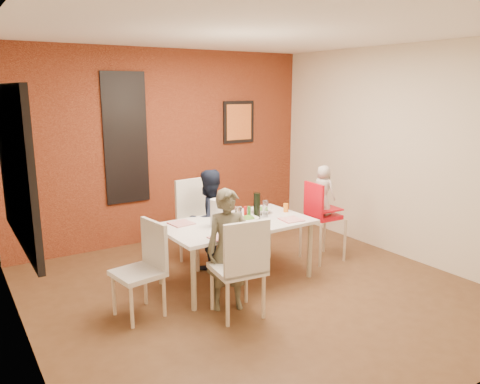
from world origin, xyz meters
TOP-DOWN VIEW (x-y plane):
  - ground at (0.00, 0.00)m, footprint 4.50×4.50m
  - ceiling at (0.00, 0.00)m, footprint 4.50×4.50m
  - wall_back at (0.00, 2.25)m, footprint 4.50×0.02m
  - wall_front at (0.00, -2.25)m, footprint 4.50×0.02m
  - wall_left at (-2.25, 0.00)m, footprint 0.02×4.50m
  - wall_right at (2.25, 0.00)m, footprint 0.02×4.50m
  - brick_accent_wall at (0.00, 2.23)m, footprint 4.50×0.02m
  - picture_window_frame at (-2.22, 0.20)m, footprint 0.05×1.70m
  - picture_window_pane at (-2.21, 0.20)m, footprint 0.02×1.55m
  - glassblock_strip at (-0.60, 2.21)m, footprint 0.55×0.03m
  - glassblock_surround at (-0.60, 2.21)m, footprint 0.60×0.03m
  - art_print_frame at (1.20, 2.21)m, footprint 0.54×0.03m
  - art_print_canvas at (1.20, 2.19)m, footprint 0.44×0.01m
  - dining_table at (-0.01, 0.36)m, footprint 1.69×0.96m
  - chair_near at (-0.45, -0.43)m, footprint 0.51×0.51m
  - chair_far at (-0.08, 1.14)m, footprint 0.52×0.52m
  - chair_left at (-1.18, 0.15)m, footprint 0.49×0.49m
  - high_chair at (1.24, 0.34)m, footprint 0.45×0.45m
  - child_near at (-0.44, -0.18)m, footprint 0.52×0.44m
  - child_far at (-0.08, 0.88)m, footprint 0.66×0.56m
  - toddler at (1.26, 0.34)m, footprint 0.27×0.35m
  - plate_near_left at (-0.45, -0.04)m, footprint 0.23×0.23m
  - plate_far_mid at (-0.01, 0.74)m, footprint 0.26×0.26m
  - plate_near_right at (0.55, 0.08)m, footprint 0.25×0.25m
  - plate_far_left at (-0.57, 0.62)m, footprint 0.26×0.26m
  - salad_bowl_a at (0.10, 0.29)m, footprint 0.24×0.24m
  - salad_bowl_b at (0.45, 0.53)m, footprint 0.25×0.25m
  - wine_bottle at (0.27, 0.36)m, footprint 0.08×0.08m
  - wine_glass_a at (-0.09, 0.20)m, footprint 0.08×0.08m
  - wine_glass_b at (0.39, 0.36)m, footprint 0.07×0.07m
  - paper_towel_roll at (-0.28, 0.33)m, footprint 0.13×0.13m
  - condiment_red at (0.14, 0.40)m, footprint 0.04×0.04m
  - condiment_green at (0.16, 0.36)m, footprint 0.04×0.04m
  - condiment_brown at (0.03, 0.38)m, footprint 0.04×0.04m
  - sippy_cup at (0.73, 0.40)m, footprint 0.06×0.06m

SIDE VIEW (x-z plane):
  - ground at x=0.00m, z-range 0.00..0.00m
  - chair_left at x=-1.18m, z-range 0.05..0.97m
  - chair_near at x=-0.45m, z-range 0.06..1.05m
  - chair_far at x=-0.08m, z-range 0.06..1.11m
  - child_far at x=-0.08m, z-range 0.00..1.22m
  - child_near at x=-0.44m, z-range 0.00..1.22m
  - high_chair at x=1.24m, z-range 0.10..1.12m
  - dining_table at x=-0.01m, z-range 0.29..0.98m
  - plate_near_left at x=-0.45m, z-range 0.70..0.71m
  - plate_far_mid at x=-0.01m, z-range 0.70..0.71m
  - plate_near_right at x=0.55m, z-range 0.70..0.71m
  - plate_far_left at x=-0.57m, z-range 0.70..0.71m
  - salad_bowl_a at x=0.10m, z-range 0.70..0.75m
  - salad_bowl_b at x=0.45m, z-range 0.70..0.75m
  - sippy_cup at x=0.73m, z-range 0.70..0.80m
  - condiment_red at x=0.14m, z-range 0.70..0.85m
  - condiment_brown at x=0.03m, z-range 0.70..0.85m
  - condiment_green at x=0.16m, z-range 0.70..0.85m
  - wine_glass_b at x=0.39m, z-range 0.70..0.89m
  - wine_glass_a at x=-0.09m, z-range 0.70..0.92m
  - wine_bottle at x=0.27m, z-range 0.70..1.00m
  - paper_towel_roll at x=-0.28m, z-range 0.70..1.00m
  - toddler at x=1.26m, z-range 0.60..1.23m
  - wall_back at x=0.00m, z-range 0.00..2.70m
  - wall_front at x=0.00m, z-range 0.00..2.70m
  - wall_left at x=-2.25m, z-range 0.00..2.70m
  - wall_right at x=2.25m, z-range 0.00..2.70m
  - brick_accent_wall at x=0.00m, z-range 0.00..2.70m
  - glassblock_strip at x=-0.60m, z-range 0.65..2.35m
  - glassblock_surround at x=-0.60m, z-range 0.62..2.38m
  - picture_window_frame at x=-2.22m, z-range 0.90..2.20m
  - picture_window_pane at x=-2.21m, z-range 0.98..2.12m
  - art_print_frame at x=1.20m, z-range 1.33..1.97m
  - art_print_canvas at x=1.20m, z-range 1.38..1.92m
  - ceiling at x=0.00m, z-range 2.69..2.71m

